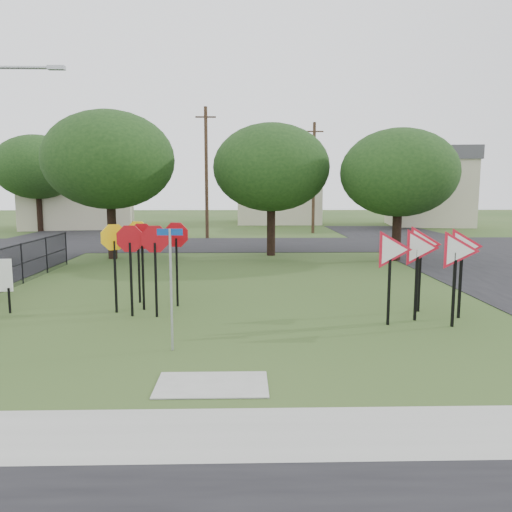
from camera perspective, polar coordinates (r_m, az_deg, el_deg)
The scene contains 21 objects.
ground at distance 11.51m, azimuth -4.28°, elevation -9.98°, with size 140.00×140.00×0.00m, color #2D491B.
sidewalk at distance 7.62m, azimuth -5.96°, elevation -19.56°, with size 30.00×1.60×0.02m, color #9B9C94.
planting_strip at distance 6.58m, azimuth -6.86°, elevation -24.37°, with size 30.00×0.80×0.02m, color #2D491B.
street_right at distance 24.11m, azimuth 26.90°, elevation -1.41°, with size 8.00×50.00×0.02m, color black.
street_far at distance 31.15m, azimuth -2.45°, elevation 1.32°, with size 60.00×8.00×0.02m, color black.
curb_pad at distance 9.25m, azimuth -5.05°, elevation -14.45°, with size 2.00×1.20×0.02m, color #9B9C94.
street_name_sign at distance 10.82m, azimuth -9.70°, elevation -2.78°, with size 0.55×0.05×2.66m.
stop_sign_cluster at distance 14.51m, azimuth -12.80°, elevation 1.13°, with size 2.36×1.89×2.53m.
yield_sign_cluster at distance 13.87m, azimuth 19.20°, elevation 0.45°, with size 3.22×2.08×2.51m.
far_pole_a at distance 35.06m, azimuth -5.69°, elevation 9.52°, with size 1.40×0.24×9.00m.
far_pole_b at distance 39.33m, azimuth 6.61°, elevation 8.95°, with size 1.40×0.24×8.50m.
far_pole_c at distance 42.31m, azimuth -16.08°, elevation 8.96°, with size 1.40×0.24×9.00m.
fence_run at distance 19.24m, azimuth -26.55°, elevation -1.18°, with size 0.05×11.55×1.50m.
house_left at distance 47.25m, azimuth -19.54°, elevation 7.51°, with size 10.58×8.88×7.20m.
house_mid at distance 51.06m, azimuth 2.47°, elevation 7.36°, with size 8.40×8.40×6.20m.
house_right at distance 50.07m, azimuth 19.14°, elevation 7.51°, with size 8.30×8.30×7.20m.
tree_near_left at distance 25.84m, azimuth -16.43°, elevation 10.46°, with size 6.40×6.40×7.27m.
tree_near_mid at distance 26.01m, azimuth 1.76°, elevation 10.05°, with size 6.00×6.00×6.80m.
tree_near_right at distance 25.08m, azimuth 16.02°, elevation 9.12°, with size 5.60×5.60×6.33m.
tree_far_left at distance 44.21m, azimuth -23.75°, elevation 9.28°, with size 6.80×6.80×7.73m.
tree_far_right at distance 45.01m, azimuth 16.15°, elevation 8.79°, with size 6.00×6.00×6.80m.
Camera 1 is at (0.58, -10.95, 3.50)m, focal length 35.00 mm.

